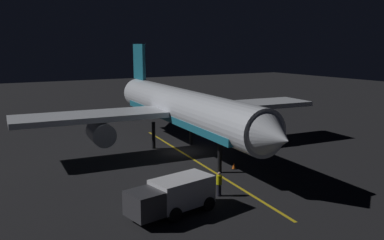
{
  "coord_description": "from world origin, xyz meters",
  "views": [
    {
      "loc": [
        18.8,
        34.84,
        10.37
      ],
      "look_at": [
        0.0,
        2.0,
        3.5
      ],
      "focal_mm": 38.43,
      "sensor_mm": 36.0,
      "label": 1
    }
  ],
  "objects_px": {
    "catering_truck": "(229,127)",
    "traffic_cone_far": "(265,154)",
    "baggage_truck": "(174,196)",
    "traffic_cone_under_wing": "(240,148)",
    "ground_crew_worker": "(219,184)",
    "traffic_cone_near_right": "(269,146)",
    "traffic_cone_near_left": "(234,166)",
    "airliner": "(179,108)"
  },
  "relations": [
    {
      "from": "catering_truck",
      "to": "traffic_cone_far",
      "type": "height_order",
      "value": "catering_truck"
    },
    {
      "from": "baggage_truck",
      "to": "traffic_cone_under_wing",
      "type": "xyz_separation_m",
      "value": [
        -12.88,
        -10.55,
        -0.91
      ]
    },
    {
      "from": "ground_crew_worker",
      "to": "traffic_cone_under_wing",
      "type": "distance_m",
      "value": 12.8
    },
    {
      "from": "baggage_truck",
      "to": "traffic_cone_near_right",
      "type": "relative_size",
      "value": 10.8
    },
    {
      "from": "traffic_cone_under_wing",
      "to": "baggage_truck",
      "type": "bearing_deg",
      "value": 39.33
    },
    {
      "from": "traffic_cone_near_right",
      "to": "traffic_cone_far",
      "type": "distance_m",
      "value": 3.45
    },
    {
      "from": "catering_truck",
      "to": "traffic_cone_near_left",
      "type": "height_order",
      "value": "catering_truck"
    },
    {
      "from": "ground_crew_worker",
      "to": "traffic_cone_near_left",
      "type": "distance_m",
      "value": 6.63
    },
    {
      "from": "airliner",
      "to": "traffic_cone_under_wing",
      "type": "bearing_deg",
      "value": 147.52
    },
    {
      "from": "traffic_cone_near_right",
      "to": "catering_truck",
      "type": "bearing_deg",
      "value": -85.98
    },
    {
      "from": "airliner",
      "to": "catering_truck",
      "type": "xyz_separation_m",
      "value": [
        -7.85,
        -2.61,
        -3.1
      ]
    },
    {
      "from": "traffic_cone_far",
      "to": "airliner",
      "type": "bearing_deg",
      "value": -47.32
    },
    {
      "from": "catering_truck",
      "to": "ground_crew_worker",
      "type": "xyz_separation_m",
      "value": [
        11.46,
        15.22,
        -0.3
      ]
    },
    {
      "from": "traffic_cone_near_right",
      "to": "traffic_cone_under_wing",
      "type": "distance_m",
      "value": 3.28
    },
    {
      "from": "catering_truck",
      "to": "traffic_cone_near_left",
      "type": "bearing_deg",
      "value": 57.05
    },
    {
      "from": "catering_truck",
      "to": "ground_crew_worker",
      "type": "height_order",
      "value": "catering_truck"
    },
    {
      "from": "airliner",
      "to": "traffic_cone_under_wing",
      "type": "xyz_separation_m",
      "value": [
        -5.1,
        3.25,
        -4.04
      ]
    },
    {
      "from": "airliner",
      "to": "traffic_cone_near_right",
      "type": "height_order",
      "value": "airliner"
    },
    {
      "from": "baggage_truck",
      "to": "traffic_cone_far",
      "type": "relative_size",
      "value": 10.8
    },
    {
      "from": "catering_truck",
      "to": "traffic_cone_under_wing",
      "type": "height_order",
      "value": "catering_truck"
    },
    {
      "from": "traffic_cone_near_right",
      "to": "ground_crew_worker",
      "type": "bearing_deg",
      "value": 36.1
    },
    {
      "from": "catering_truck",
      "to": "baggage_truck",
      "type": "bearing_deg",
      "value": 46.39
    },
    {
      "from": "ground_crew_worker",
      "to": "traffic_cone_far",
      "type": "relative_size",
      "value": 3.16
    },
    {
      "from": "traffic_cone_near_right",
      "to": "traffic_cone_under_wing",
      "type": "relative_size",
      "value": 1.0
    },
    {
      "from": "airliner",
      "to": "baggage_truck",
      "type": "relative_size",
      "value": 5.71
    },
    {
      "from": "traffic_cone_near_right",
      "to": "airliner",
      "type": "bearing_deg",
      "value": -25.24
    },
    {
      "from": "traffic_cone_under_wing",
      "to": "traffic_cone_far",
      "type": "distance_m",
      "value": 3.14
    },
    {
      "from": "ground_crew_worker",
      "to": "traffic_cone_near_left",
      "type": "bearing_deg",
      "value": -134.66
    },
    {
      "from": "baggage_truck",
      "to": "catering_truck",
      "type": "relative_size",
      "value": 0.93
    },
    {
      "from": "catering_truck",
      "to": "traffic_cone_far",
      "type": "bearing_deg",
      "value": 77.11
    },
    {
      "from": "baggage_truck",
      "to": "traffic_cone_near_left",
      "type": "distance_m",
      "value": 10.63
    },
    {
      "from": "traffic_cone_under_wing",
      "to": "traffic_cone_near_right",
      "type": "bearing_deg",
      "value": 168.19
    },
    {
      "from": "baggage_truck",
      "to": "traffic_cone_far",
      "type": "bearing_deg",
      "value": -151.12
    },
    {
      "from": "traffic_cone_near_right",
      "to": "baggage_truck",
      "type": "bearing_deg",
      "value": 31.55
    },
    {
      "from": "airliner",
      "to": "ground_crew_worker",
      "type": "xyz_separation_m",
      "value": [
        3.61,
        12.61,
        -3.4
      ]
    },
    {
      "from": "airliner",
      "to": "traffic_cone_near_left",
      "type": "relative_size",
      "value": 61.61
    },
    {
      "from": "catering_truck",
      "to": "traffic_cone_under_wing",
      "type": "relative_size",
      "value": 11.63
    },
    {
      "from": "ground_crew_worker",
      "to": "traffic_cone_near_left",
      "type": "relative_size",
      "value": 3.16
    },
    {
      "from": "traffic_cone_near_left",
      "to": "traffic_cone_under_wing",
      "type": "height_order",
      "value": "same"
    },
    {
      "from": "catering_truck",
      "to": "traffic_cone_under_wing",
      "type": "distance_m",
      "value": 6.54
    },
    {
      "from": "catering_truck",
      "to": "traffic_cone_under_wing",
      "type": "bearing_deg",
      "value": 64.84
    },
    {
      "from": "traffic_cone_near_left",
      "to": "traffic_cone_far",
      "type": "relative_size",
      "value": 1.0
    }
  ]
}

